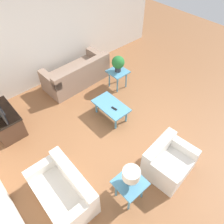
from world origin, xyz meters
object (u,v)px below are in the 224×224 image
coffee_table (111,107)px  side_table_plant (118,74)px  loveseat (64,191)px  tv_stand_chest (4,121)px  sofa (77,75)px  side_table_lamp (130,185)px  potted_plant (118,63)px  armchair (168,162)px  table_lamp (131,175)px

coffee_table → side_table_plant: (0.78, -0.95, 0.11)m
loveseat → tv_stand_chest: bearing=-176.3°
sofa → side_table_lamp: sofa is taller
loveseat → side_table_lamp: bearing=51.0°
tv_stand_chest → potted_plant: potted_plant is taller
side_table_lamp → armchair: bearing=-96.0°
side_table_plant → tv_stand_chest: tv_stand_chest is taller
sofa → armchair: bearing=82.6°
armchair → side_table_plant: size_ratio=1.80×
coffee_table → side_table_plant: size_ratio=1.69×
loveseat → potted_plant: bearing=121.9°
coffee_table → tv_stand_chest: tv_stand_chest is taller
loveseat → side_table_lamp: size_ratio=2.36×
armchair → side_table_lamp: size_ratio=1.80×
side_table_lamp → potted_plant: bearing=-38.9°
coffee_table → armchair: bearing=175.6°
armchair → potted_plant: size_ratio=2.13×
side_table_lamp → table_lamp: 0.37m
coffee_table → side_table_plant: side_table_plant is taller
armchair → potted_plant: 2.95m
coffee_table → potted_plant: size_ratio=2.01×
potted_plant → loveseat: bearing=121.0°
armchair → table_lamp: table_lamp is taller
sofa → loveseat: (-2.74, 2.24, -0.02)m
sofa → potted_plant: potted_plant is taller
tv_stand_chest → potted_plant: (-0.57, -3.13, 0.51)m
sofa → table_lamp: bearing=67.2°
loveseat → coffee_table: loveseat is taller
armchair → potted_plant: bearing=62.1°
side_table_plant → side_table_lamp: (-2.58, 2.09, 0.00)m
side_table_plant → tv_stand_chest: bearing=79.8°
armchair → side_table_lamp: armchair is taller
coffee_table → side_table_plant: 1.24m
side_table_lamp → tv_stand_chest: 3.32m
tv_stand_chest → table_lamp: 3.36m
sofa → side_table_plant: size_ratio=3.53×
side_table_plant → armchair: bearing=157.7°
sofa → side_table_lamp: size_ratio=3.53×
loveseat → table_lamp: bearing=51.0°
tv_stand_chest → loveseat: bearing=-177.1°
potted_plant → table_lamp: (-2.58, 2.09, 0.01)m
loveseat → side_table_plant: bearing=121.9°
coffee_table → potted_plant: (0.78, -0.95, 0.47)m
side_table_lamp → potted_plant: 3.34m
sofa → table_lamp: size_ratio=4.93×
sofa → tv_stand_chest: size_ratio=1.88×
armchair → loveseat: same height
side_table_plant → side_table_lamp: 3.32m
sofa → loveseat: 3.54m
side_table_lamp → side_table_plant: bearing=-38.9°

